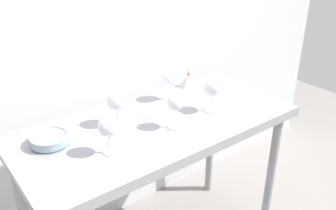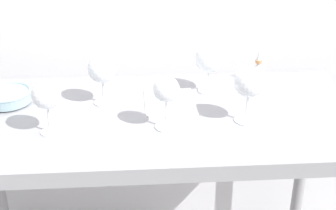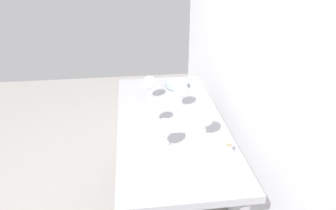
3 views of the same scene
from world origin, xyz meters
name	(u,v)px [view 3 (image 3 of 3)]	position (x,y,z in m)	size (l,w,h in m)	color
back_wall	(256,55)	(0.00, 0.49, 1.30)	(3.80, 0.04, 2.60)	silver
steel_counter	(171,135)	(0.00, -0.01, 0.79)	(1.40, 0.65, 0.90)	gray
wine_glass_near_center	(155,106)	(0.04, -0.10, 1.02)	(0.08, 0.08, 0.17)	white
wine_glass_far_left	(181,91)	(-0.17, 0.09, 1.02)	(0.09, 0.09, 0.17)	white
wine_glass_near_right	(165,128)	(0.29, -0.08, 1.03)	(0.09, 0.09, 0.18)	white
wine_glass_far_right	(205,118)	(0.21, 0.16, 1.02)	(0.10, 0.10, 0.18)	white
wine_glass_near_left	(150,83)	(-0.32, -0.11, 1.02)	(0.09, 0.09, 0.17)	white
tasting_sheet_upper	(186,124)	(0.06, 0.08, 0.90)	(0.17, 0.21, 0.00)	white
tasting_bowl	(177,84)	(-0.50, 0.11, 0.93)	(0.17, 0.17, 0.05)	beige
decanter_funnel	(228,151)	(0.40, 0.24, 0.94)	(0.11, 0.11, 0.13)	silver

